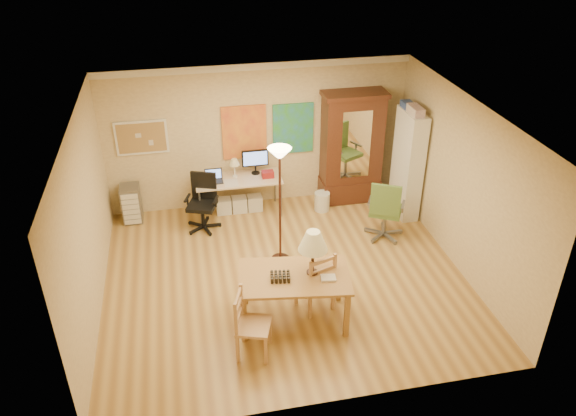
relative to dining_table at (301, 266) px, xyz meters
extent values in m
plane|color=olive|center=(-0.03, 0.97, -0.89)|extent=(5.50, 5.50, 0.00)
cube|color=white|center=(-0.03, 3.43, 1.75)|extent=(5.50, 0.08, 0.12)
cube|color=tan|center=(-2.08, 3.44, 0.61)|extent=(0.90, 0.04, 0.62)
cube|color=yellow|center=(-0.28, 3.44, 0.56)|extent=(0.80, 0.04, 1.00)
cube|color=teal|center=(0.62, 3.44, 0.56)|extent=(0.75, 0.04, 0.95)
cube|color=#976331|center=(-0.09, 0.00, -0.16)|extent=(1.62, 1.11, 0.04)
cube|color=#976331|center=(-0.82, -0.28, -0.54)|extent=(0.08, 0.08, 0.71)
cube|color=#976331|center=(0.53, -0.48, -0.54)|extent=(0.08, 0.08, 0.71)
cube|color=#976331|center=(-0.71, 0.47, -0.54)|extent=(0.08, 0.08, 0.71)
cube|color=#976331|center=(0.64, 0.28, -0.54)|extent=(0.08, 0.08, 0.71)
cylinder|color=black|center=(0.16, 0.01, -0.13)|extent=(0.16, 0.16, 0.02)
cylinder|color=black|center=(0.16, 0.01, 0.06)|extent=(0.04, 0.04, 0.40)
cone|color=beige|center=(0.16, 0.01, 0.38)|extent=(0.40, 0.40, 0.28)
cube|color=beige|center=(0.34, -0.17, -0.13)|extent=(0.22, 0.18, 0.03)
cube|color=black|center=(-0.29, -0.04, -0.10)|extent=(0.31, 0.26, 0.08)
cube|color=#B27F51|center=(0.25, 0.19, -0.43)|extent=(0.57, 0.55, 0.04)
cube|color=#B27F51|center=(0.37, 0.43, -0.67)|extent=(0.05, 0.05, 0.44)
cube|color=#B27F51|center=(0.01, 0.30, -0.67)|extent=(0.05, 0.05, 0.44)
cube|color=#B27F51|center=(0.49, 0.08, -0.67)|extent=(0.05, 0.05, 0.44)
cube|color=#B27F51|center=(0.13, -0.05, -0.67)|extent=(0.05, 0.05, 0.44)
cube|color=#B27F51|center=(0.49, 0.08, -0.18)|extent=(0.05, 0.05, 0.51)
cube|color=#B27F51|center=(0.13, -0.05, -0.18)|extent=(0.05, 0.05, 0.51)
cube|color=#B27F51|center=(0.31, 0.01, -0.13)|extent=(0.38, 0.16, 0.05)
cube|color=#B27F51|center=(-0.74, -0.54, -0.44)|extent=(0.54, 0.55, 0.04)
cube|color=#B27F51|center=(-0.62, -0.78, -0.68)|extent=(0.05, 0.05, 0.43)
cube|color=#B27F51|center=(-0.51, -0.42, -0.68)|extent=(0.05, 0.05, 0.43)
cube|color=#B27F51|center=(-0.97, -0.67, -0.68)|extent=(0.05, 0.05, 0.43)
cube|color=#B27F51|center=(-0.85, -0.31, -0.68)|extent=(0.05, 0.05, 0.43)
cube|color=#B27F51|center=(-0.97, -0.67, -0.19)|extent=(0.05, 0.05, 0.50)
cube|color=#B27F51|center=(-0.85, -0.31, -0.19)|extent=(0.05, 0.05, 0.50)
cube|color=#B27F51|center=(-0.91, -0.49, -0.14)|extent=(0.15, 0.37, 0.05)
cylinder|color=#3E1F19|center=(-0.01, 1.44, -0.88)|extent=(0.30, 0.30, 0.03)
cylinder|color=#3E1F19|center=(-0.01, 1.44, 0.06)|extent=(0.04, 0.04, 1.87)
cone|color=#FFE0A5|center=(-0.01, 1.44, 1.02)|extent=(0.36, 0.36, 0.15)
cube|color=tan|center=(-0.46, 3.09, -0.20)|extent=(1.55, 0.68, 0.03)
cylinder|color=slate|center=(-1.19, 2.80, -0.55)|extent=(0.03, 0.03, 0.68)
cylinder|color=slate|center=(0.26, 2.80, -0.55)|extent=(0.03, 0.03, 0.68)
cylinder|color=slate|center=(-1.19, 3.38, -0.55)|extent=(0.03, 0.03, 0.68)
cylinder|color=slate|center=(0.26, 3.38, -0.55)|extent=(0.03, 0.03, 0.68)
cube|color=black|center=(-0.90, 3.04, -0.18)|extent=(0.31, 0.21, 0.02)
cube|color=black|center=(-0.90, 3.20, -0.07)|extent=(0.31, 0.05, 0.20)
cube|color=black|center=(-0.12, 3.24, 0.12)|extent=(0.49, 0.04, 0.31)
cone|color=beige|center=(-0.51, 3.19, 0.11)|extent=(0.19, 0.19, 0.12)
cube|color=beige|center=(-0.61, 2.94, -0.18)|extent=(0.24, 0.31, 0.01)
cube|color=maroon|center=(0.07, 3.04, -0.13)|extent=(0.21, 0.16, 0.12)
cube|color=white|center=(-0.75, 3.14, -0.75)|extent=(0.27, 0.23, 0.29)
cube|color=white|center=(-0.46, 3.14, -0.75)|extent=(0.27, 0.23, 0.29)
cube|color=silver|center=(-0.17, 3.14, -0.75)|extent=(0.27, 0.23, 0.29)
cylinder|color=black|center=(-1.17, 2.66, -0.65)|extent=(0.06, 0.06, 0.39)
cube|color=black|center=(-1.17, 2.66, -0.43)|extent=(0.59, 0.58, 0.07)
cube|color=black|center=(-1.09, 2.86, -0.13)|extent=(0.44, 0.19, 0.51)
cube|color=black|center=(-1.40, 2.74, -0.29)|extent=(0.13, 0.29, 0.03)
cube|color=black|center=(-0.93, 2.57, -0.29)|extent=(0.13, 0.29, 0.03)
cylinder|color=slate|center=(1.89, 1.78, -0.63)|extent=(0.06, 0.06, 0.43)
cube|color=#456D31|center=(1.89, 1.78, -0.38)|extent=(0.69, 0.68, 0.08)
cube|color=#456D31|center=(1.78, 1.57, -0.06)|extent=(0.46, 0.28, 0.56)
cube|color=slate|center=(2.13, 1.65, -0.23)|extent=(0.19, 0.31, 0.03)
cube|color=slate|center=(1.64, 1.91, -0.23)|extent=(0.19, 0.31, 0.03)
cube|color=slate|center=(-2.40, 3.21, -0.55)|extent=(0.34, 0.39, 0.68)
cube|color=silver|center=(-2.40, 3.01, -0.55)|extent=(0.29, 0.02, 0.58)
cube|color=#3A1C0F|center=(1.69, 3.21, 0.14)|extent=(1.09, 0.49, 2.07)
cube|color=#3A1C0F|center=(1.69, 3.21, -0.68)|extent=(1.13, 0.53, 0.41)
cube|color=white|center=(1.69, 2.96, 0.34)|extent=(0.54, 0.01, 1.28)
cube|color=#3A1C0F|center=(1.69, 3.21, 1.21)|extent=(1.16, 0.55, 0.08)
cube|color=white|center=(2.52, 2.51, 0.09)|extent=(0.30, 0.79, 1.97)
cube|color=#993333|center=(2.48, 2.36, -0.42)|extent=(0.18, 0.39, 0.24)
cube|color=#334C99|center=(2.48, 2.71, 0.74)|extent=(0.18, 0.28, 0.20)
cylinder|color=silver|center=(1.06, 2.88, -0.72)|extent=(0.29, 0.29, 0.36)
camera|label=1|loc=(-1.39, -5.94, 4.44)|focal=35.00mm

